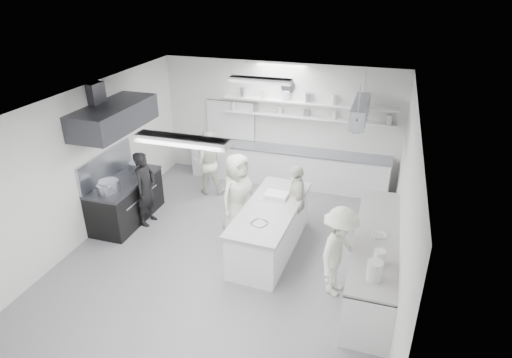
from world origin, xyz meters
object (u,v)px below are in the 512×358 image
(stove, at_px, (126,201))
(right_counter, at_px, (374,260))
(prep_island, at_px, (270,229))
(cook_back, at_px, (208,162))
(back_counter, at_px, (287,167))
(cook_stove, at_px, (146,189))

(stove, bearing_deg, right_counter, -6.52)
(prep_island, height_order, cook_back, cook_back)
(back_counter, height_order, cook_back, cook_back)
(back_counter, bearing_deg, prep_island, -82.78)
(right_counter, xyz_separation_m, cook_back, (-4.07, 2.36, 0.32))
(stove, distance_m, cook_stove, 0.62)
(stove, distance_m, prep_island, 3.28)
(prep_island, bearing_deg, back_counter, 99.97)
(back_counter, xyz_separation_m, prep_island, (0.37, -2.95, -0.01))
(stove, height_order, cook_back, cook_back)
(right_counter, height_order, prep_island, right_counter)
(cook_back, bearing_deg, cook_stove, 53.23)
(stove, xyz_separation_m, back_counter, (2.90, 2.80, 0.01))
(cook_back, bearing_deg, prep_island, 122.34)
(right_counter, relative_size, cook_back, 2.08)
(stove, xyz_separation_m, right_counter, (5.25, -0.60, 0.02))
(stove, bearing_deg, cook_back, 56.16)
(prep_island, xyz_separation_m, cook_back, (-2.09, 1.92, 0.35))
(back_counter, distance_m, cook_back, 2.03)
(right_counter, bearing_deg, prep_island, 167.31)
(stove, height_order, right_counter, right_counter)
(cook_back, bearing_deg, back_counter, -164.05)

